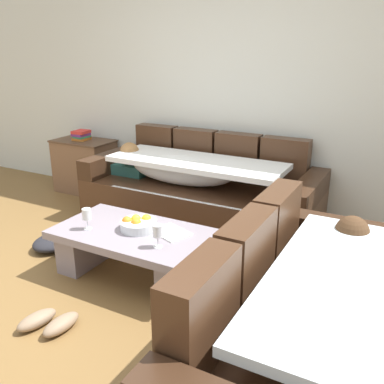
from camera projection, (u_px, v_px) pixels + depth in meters
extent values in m
plane|color=brown|center=(89.00, 303.00, 2.94)|extent=(14.00, 14.00, 0.00)
cube|color=silver|center=(221.00, 83.00, 4.29)|extent=(9.00, 0.10, 2.70)
cube|color=#442A1A|center=(199.00, 204.00, 4.19)|extent=(2.30, 0.92, 0.42)
cube|color=#442A1A|center=(157.00, 146.00, 4.69)|extent=(0.46, 0.16, 0.46)
cube|color=#442A1A|center=(196.00, 151.00, 4.47)|extent=(0.46, 0.16, 0.46)
cube|color=#442A1A|center=(238.00, 156.00, 4.25)|extent=(0.46, 0.16, 0.46)
cube|color=#442A1A|center=(285.00, 162.00, 4.03)|extent=(0.46, 0.16, 0.46)
cube|color=#362114|center=(113.00, 161.00, 4.56)|extent=(0.18, 0.92, 0.20)
cube|color=#362114|center=(309.00, 191.00, 3.61)|extent=(0.18, 0.92, 0.20)
cube|color=#2D6660|center=(133.00, 169.00, 4.45)|extent=(0.36, 0.28, 0.11)
sphere|color=beige|center=(130.00, 155.00, 4.36)|extent=(0.21, 0.21, 0.21)
sphere|color=#9E7042|center=(130.00, 152.00, 4.35)|extent=(0.20, 0.20, 0.20)
ellipsoid|color=white|center=(182.00, 170.00, 4.11)|extent=(1.10, 0.44, 0.28)
cube|color=white|center=(196.00, 162.00, 3.98)|extent=(1.70, 0.60, 0.05)
cube|color=white|center=(177.00, 217.00, 3.82)|extent=(1.44, 0.04, 0.38)
cube|color=#442A1A|center=(312.00, 354.00, 2.14)|extent=(0.92, 1.91, 0.42)
cube|color=#442A1A|center=(200.00, 313.00, 1.74)|extent=(0.16, 0.48, 0.46)
cube|color=#442A1A|center=(246.00, 261.00, 2.17)|extent=(0.16, 0.48, 0.46)
cube|color=#442A1A|center=(277.00, 225.00, 2.60)|extent=(0.16, 0.48, 0.46)
cube|color=#362114|center=(348.00, 236.00, 2.76)|extent=(0.92, 0.18, 0.20)
cube|color=gray|center=(341.00, 260.00, 2.55)|extent=(0.28, 0.36, 0.11)
sphere|color=#936B4C|center=(351.00, 237.00, 2.48)|extent=(0.21, 0.21, 0.21)
sphere|color=#4C331E|center=(352.00, 232.00, 2.47)|extent=(0.20, 0.20, 0.20)
ellipsoid|color=silver|center=(328.00, 301.00, 1.99)|extent=(0.44, 0.99, 0.28)
cube|color=silver|center=(336.00, 281.00, 1.97)|extent=(0.60, 1.42, 0.05)
cube|color=gray|center=(133.00, 234.00, 3.19)|extent=(1.20, 0.68, 0.06)
cube|color=gray|center=(89.00, 244.00, 3.45)|extent=(0.20, 0.54, 0.32)
cube|color=gray|center=(186.00, 271.00, 3.04)|extent=(0.20, 0.54, 0.32)
cylinder|color=silver|center=(139.00, 225.00, 3.19)|extent=(0.28, 0.28, 0.07)
sphere|color=gold|center=(136.00, 219.00, 3.23)|extent=(0.08, 0.08, 0.08)
sphere|color=orange|center=(136.00, 223.00, 3.16)|extent=(0.08, 0.08, 0.08)
sphere|color=gold|center=(146.00, 219.00, 3.23)|extent=(0.08, 0.08, 0.08)
sphere|color=orange|center=(127.00, 221.00, 3.19)|extent=(0.08, 0.08, 0.08)
cylinder|color=silver|center=(88.00, 229.00, 3.21)|extent=(0.06, 0.06, 0.01)
cylinder|color=silver|center=(87.00, 224.00, 3.19)|extent=(0.01, 0.01, 0.07)
cylinder|color=silver|center=(87.00, 214.00, 3.17)|extent=(0.07, 0.07, 0.08)
cylinder|color=silver|center=(158.00, 247.00, 2.91)|extent=(0.06, 0.06, 0.01)
cylinder|color=silver|center=(158.00, 241.00, 2.90)|extent=(0.01, 0.01, 0.07)
cylinder|color=silver|center=(158.00, 231.00, 2.88)|extent=(0.07, 0.07, 0.08)
cube|color=white|center=(171.00, 232.00, 3.14)|extent=(0.34, 0.30, 0.01)
cube|color=brown|center=(85.00, 167.00, 5.13)|extent=(0.70, 0.42, 0.62)
cube|color=brown|center=(83.00, 141.00, 5.02)|extent=(0.72, 0.44, 0.02)
cube|color=#B76623|center=(82.00, 139.00, 5.03)|extent=(0.17, 0.19, 0.03)
cube|color=#338C59|center=(82.00, 137.00, 5.01)|extent=(0.14, 0.18, 0.02)
cube|color=#72337F|center=(81.00, 135.00, 5.00)|extent=(0.16, 0.19, 0.03)
cube|color=red|center=(81.00, 132.00, 4.99)|extent=(0.18, 0.20, 0.03)
ellipsoid|color=#8C7259|center=(37.00, 320.00, 2.68)|extent=(0.17, 0.29, 0.09)
ellipsoid|color=#8C7259|center=(61.00, 324.00, 2.64)|extent=(0.14, 0.28, 0.09)
ellipsoid|color=#232328|center=(55.00, 242.00, 3.73)|extent=(0.38, 0.44, 0.12)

